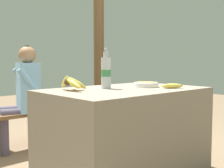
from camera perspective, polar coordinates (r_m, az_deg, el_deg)
market_counter at (r=2.33m, az=2.70°, el=-9.68°), size 1.30×0.82×0.71m
banana_bunch_ripe at (r=2.13m, az=-8.24°, el=0.29°), size 0.18×0.31×0.13m
serving_bowl at (r=2.43m, az=6.92°, el=-0.03°), size 0.21×0.21×0.04m
water_bottle at (r=2.26m, az=-1.22°, el=2.41°), size 0.08×0.08×0.33m
loose_banana_front at (r=2.33m, az=12.13°, el=-0.39°), size 0.18×0.13×0.04m
wooden_bench at (r=3.15m, az=-16.05°, el=-6.21°), size 1.89×0.32×0.41m
seated_vendor at (r=3.06m, az=-17.51°, el=-1.32°), size 0.46×0.43×1.10m
banana_bunch_green at (r=3.41m, az=-7.66°, el=-3.35°), size 0.17×0.27×0.11m
support_post_far at (r=3.88m, az=-2.72°, el=9.18°), size 0.14×0.14×2.48m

